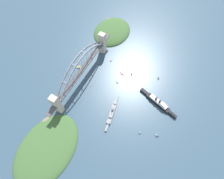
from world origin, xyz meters
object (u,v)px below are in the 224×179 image
small_boat_3 (122,74)px  small_boat_4 (117,82)px  seaplane_taxiing_near_bridge (79,67)px  small_boat_2 (157,135)px  channel_marker_buoy (91,86)px  small_boat_1 (159,77)px  naval_cruiser (112,112)px  small_boat_6 (132,73)px  ocean_liner (158,102)px  small_boat_0 (140,132)px  small_boat_5 (111,61)px  harbor_arch_bridge (82,70)px

small_boat_3 → small_boat_4: (27.79, 0.97, 0.08)m
seaplane_taxiing_near_bridge → small_boat_2: size_ratio=1.17×
small_boat_2 → channel_marker_buoy: (-36.01, -181.76, -3.31)m
small_boat_1 → naval_cruiser: bearing=-23.6°
small_boat_2 → small_boat_6: 158.39m
ocean_liner → naval_cruiser: bearing=-49.5°
small_boat_4 → channel_marker_buoy: (40.31, -50.72, 0.33)m
small_boat_0 → small_boat_6: size_ratio=0.83×
seaplane_taxiing_near_bridge → small_boat_3: 110.28m
small_boat_1 → small_boat_5: small_boat_1 is taller
seaplane_taxiing_near_bridge → small_boat_5: size_ratio=1.15×
harbor_arch_bridge → small_boat_5: (-78.30, 34.69, -32.82)m
small_boat_5 → small_boat_6: small_boat_6 is taller
naval_cruiser → small_boat_1: size_ratio=8.30×
small_boat_2 → small_boat_4: size_ratio=1.11×
small_boat_3 → channel_marker_buoy: 84.34m
seaplane_taxiing_near_bridge → small_boat_2: small_boat_2 is taller
ocean_liner → small_boat_3: size_ratio=7.89×
naval_cruiser → harbor_arch_bridge: bearing=-114.9°
harbor_arch_bridge → channel_marker_buoy: 44.80m
small_boat_1 → ocean_liner: bearing=19.2°
naval_cruiser → channel_marker_buoy: 84.40m
small_boat_3 → small_boat_4: small_boat_4 is taller
naval_cruiser → small_boat_6: bearing=-177.7°
small_boat_6 → channel_marker_buoy: bearing=-42.7°
harbor_arch_bridge → small_boat_2: (49.21, 209.50, -29.31)m
seaplane_taxiing_near_bridge → small_boat_4: bearing=93.3°
naval_cruiser → small_boat_0: size_ratio=11.77×
seaplane_taxiing_near_bridge → channel_marker_buoy: 64.88m
small_boat_2 → small_boat_3: size_ratio=0.77×
small_boat_5 → ocean_liner: bearing=69.0°
small_boat_0 → small_boat_3: bearing=-139.0°
ocean_liner → small_boat_4: (-6.51, -106.61, -4.67)m
ocean_liner → small_boat_1: ocean_liner is taller
small_boat_5 → small_boat_6: bearing=78.6°
harbor_arch_bridge → small_boat_5: harbor_arch_bridge is taller
harbor_arch_bridge → ocean_liner: (-20.60, 185.07, -28.27)m
ocean_liner → seaplane_taxiing_near_bridge: bearing=-90.1°
small_boat_5 → naval_cruiser: bearing=28.8°
small_boat_2 → small_boat_0: bearing=-71.5°
seaplane_taxiing_near_bridge → small_boat_0: size_ratio=1.53×
small_boat_0 → small_boat_3: 152.21m
small_boat_2 → small_boat_3: small_boat_2 is taller
small_boat_0 → small_boat_5: bearing=-134.1°
ocean_liner → small_boat_3: bearing=-107.7°
small_boat_0 → small_boat_4: small_boat_0 is taller
naval_cruiser → small_boat_3: (-103.32, -26.92, -2.48)m
harbor_arch_bridge → channel_marker_buoy: bearing=64.6°
small_boat_5 → small_boat_4: bearing=40.5°
small_boat_0 → small_boat_1: small_boat_1 is taller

